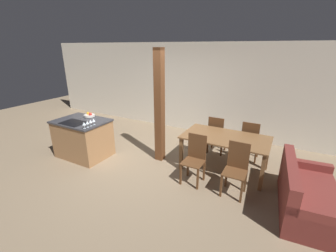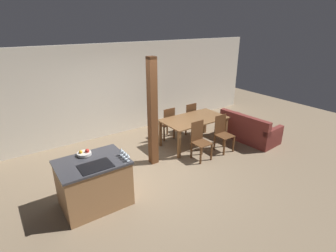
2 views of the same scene
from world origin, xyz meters
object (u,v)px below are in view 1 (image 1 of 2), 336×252
Objects in this scene: kitchen_island at (83,138)px; timber_post at (160,108)px; fruit_bowl at (89,115)px; wine_glass_near at (84,124)px; wine_glass_middle at (87,123)px; couch at (306,196)px; dining_chair_near_left at (195,158)px; dining_table at (225,141)px; dining_chair_near_right at (236,168)px; dining_chair_far_right at (250,140)px; wine_glass_end at (94,120)px; dining_chair_far_left at (216,134)px; wine_glass_far at (90,121)px.

kitchen_island is 0.48× the size of timber_post.
fruit_bowl is at bearing -166.14° from timber_post.
kitchen_island is 0.87m from wine_glass_near.
wine_glass_middle reaches higher than kitchen_island.
couch is 3.21m from timber_post.
kitchen_island is at bearing 152.07° from wine_glass_middle.
wine_glass_near is at bearing -164.41° from dining_chair_near_left.
dining_table is 1.85× the size of dining_chair_near_right.
dining_chair_far_right is (3.07, 2.07, -0.53)m from wine_glass_near.
wine_glass_end reaches higher than dining_chair_far_left.
wine_glass_near is 0.18m from wine_glass_far.
dining_chair_far_right is (3.64, 1.40, -0.46)m from fruit_bowl.
kitchen_island is at bearing 168.75° from wine_glass_end.
dining_table is 0.84m from dining_chair_far_left.
wine_glass_end is at bearing -173.23° from dining_chair_near_right.
dining_chair_near_right is 0.58× the size of couch.
dining_chair_near_right is (0.80, 0.00, 0.00)m from dining_chair_near_left.
dining_chair_near_right is 1.64m from dining_chair_far_left.
wine_glass_end reaches higher than dining_chair_near_right.
wine_glass_middle is at bearing -166.53° from dining_chair_near_left.
wine_glass_end reaches higher than dining_chair_near_left.
wine_glass_middle is at bearing -154.73° from dining_table.
dining_chair_near_left is at bearing 13.47° from wine_glass_middle.
dining_chair_near_left is 1.00× the size of dining_chair_far_left.
fruit_bowl reaches higher than couch.
fruit_bowl is at bearing 179.43° from dining_chair_near_right.
dining_chair_far_right is at bearing 31.58° from wine_glass_far.
couch is at bearing 144.34° from dining_chair_far_left.
couch is at bearing 7.91° from wine_glass_middle.
dining_chair_near_left is at bearing 15.59° from wine_glass_near.
wine_glass_end is at bearing -157.95° from dining_table.
dining_table is 1.85× the size of dining_chair_near_left.
wine_glass_end reaches higher than dining_chair_far_right.
dining_chair_far_right is at bearing 21.01° from fruit_bowl.
wine_glass_middle is 0.09× the size of couch.
wine_glass_middle is 3.70m from dining_chair_far_right.
wine_glass_near is at bearing -90.00° from wine_glass_middle.
dining_table is (2.67, 1.08, -0.36)m from wine_glass_end.
wine_glass_middle is at bearing 90.00° from wine_glass_near.
couch is at bearing -8.15° from timber_post.
dining_chair_near_left is at bearing 180.00° from dining_chair_near_right.
dining_table is at bearing 23.68° from wine_glass_far.
dining_chair_near_right and dining_chair_far_left have the same top height.
dining_chair_near_right is (3.07, 0.63, -0.53)m from wine_glass_near.
timber_post reaches higher than wine_glass_middle.
fruit_bowl is 0.82m from wine_glass_middle.
kitchen_island is 3.99m from dining_chair_far_right.
couch is at bearing 1.21° from dining_chair_near_left.
kitchen_island is 0.84m from wine_glass_middle.
wine_glass_near is at bearing 33.94° from dining_chair_far_right.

